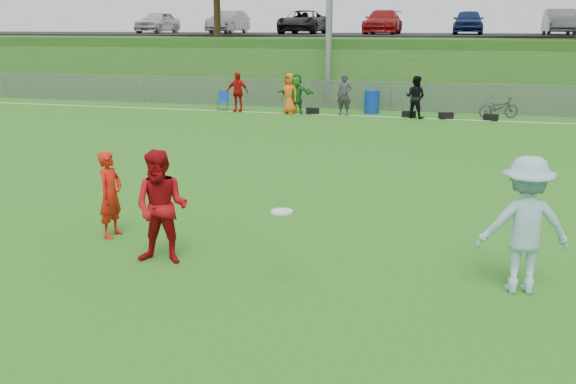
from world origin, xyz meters
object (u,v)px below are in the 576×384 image
(player_blue, at_px, (525,225))
(frisbee, at_px, (282,212))
(bicycle, at_px, (499,107))
(player_red_center, at_px, (162,207))
(player_red_left, at_px, (110,194))
(recycling_bin, at_px, (372,102))

(player_blue, xyz_separation_m, frisbee, (-3.27, -0.84, 0.18))
(player_blue, distance_m, bicycle, 18.26)
(player_red_center, relative_size, frisbee, 5.89)
(player_red_left, xyz_separation_m, player_blue, (6.85, -0.66, 0.21))
(player_red_left, height_order, bicycle, player_red_left)
(player_blue, height_order, bicycle, player_blue)
(player_red_left, distance_m, frisbee, 3.90)
(player_red_left, distance_m, player_red_center, 1.76)
(player_red_center, height_order, recycling_bin, player_red_center)
(player_red_left, xyz_separation_m, bicycle, (7.29, 17.59, -0.35))
(player_red_center, relative_size, player_blue, 0.93)
(player_red_center, distance_m, recycling_bin, 18.57)
(recycling_bin, distance_m, bicycle, 5.15)
(player_blue, relative_size, recycling_bin, 2.01)
(player_red_left, relative_size, player_red_center, 0.85)
(player_blue, bearing_deg, bicycle, -102.89)
(player_red_left, xyz_separation_m, recycling_bin, (2.14, 17.59, -0.29))
(player_red_left, height_order, recycling_bin, player_red_left)
(player_red_center, distance_m, frisbee, 2.20)
(player_red_left, bearing_deg, frisbee, -109.50)
(frisbee, height_order, bicycle, frisbee)
(player_blue, bearing_deg, frisbee, 2.92)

